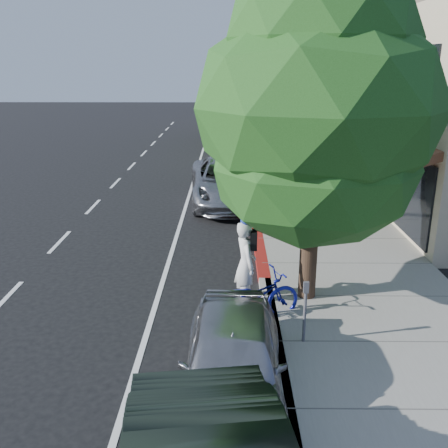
{
  "coord_description": "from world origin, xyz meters",
  "views": [
    {
      "loc": [
        -0.9,
        -12.57,
        5.32
      ],
      "look_at": [
        -1.04,
        -0.3,
        1.35
      ],
      "focal_mm": 40.0,
      "sensor_mm": 36.0,
      "label": 1
    }
  ],
  "objects_px": {
    "street_tree_3": "(263,77)",
    "street_tree_0": "(317,111)",
    "street_tree_4": "(257,81)",
    "street_tree_5": "(253,75)",
    "dark_suv_far": "(220,126)",
    "white_pickup": "(237,147)",
    "street_tree_2": "(271,95)",
    "dark_sedan": "(229,165)",
    "street_tree_1": "(286,79)",
    "bicycle": "(253,298)",
    "pedestrian": "(310,174)",
    "near_car_a": "(233,359)",
    "cyclist": "(246,264)",
    "silver_suv": "(228,182)"
  },
  "relations": [
    {
      "from": "street_tree_3",
      "to": "white_pickup",
      "type": "xyz_separation_m",
      "value": [
        -1.4,
        -1.0,
        -3.74
      ]
    },
    {
      "from": "dark_sedan",
      "to": "dark_suv_far",
      "type": "bearing_deg",
      "value": 96.68
    },
    {
      "from": "street_tree_1",
      "to": "white_pickup",
      "type": "distance_m",
      "value": 11.78
    },
    {
      "from": "silver_suv",
      "to": "dark_suv_far",
      "type": "relative_size",
      "value": 1.36
    },
    {
      "from": "street_tree_4",
      "to": "pedestrian",
      "type": "xyz_separation_m",
      "value": [
        1.4,
        -15.09,
        -3.03
      ]
    },
    {
      "from": "dark_sedan",
      "to": "street_tree_1",
      "type": "bearing_deg",
      "value": -70.27
    },
    {
      "from": "street_tree_4",
      "to": "near_car_a",
      "type": "relative_size",
      "value": 1.7
    },
    {
      "from": "street_tree_3",
      "to": "near_car_a",
      "type": "bearing_deg",
      "value": -94.62
    },
    {
      "from": "street_tree_0",
      "to": "silver_suv",
      "type": "height_order",
      "value": "street_tree_0"
    },
    {
      "from": "street_tree_3",
      "to": "street_tree_4",
      "type": "xyz_separation_m",
      "value": [
        0.0,
        6.0,
        -0.44
      ]
    },
    {
      "from": "bicycle",
      "to": "street_tree_5",
      "type": "bearing_deg",
      "value": -25.34
    },
    {
      "from": "street_tree_3",
      "to": "dark_suv_far",
      "type": "height_order",
      "value": "street_tree_3"
    },
    {
      "from": "street_tree_2",
      "to": "dark_sedan",
      "type": "distance_m",
      "value": 3.69
    },
    {
      "from": "cyclist",
      "to": "near_car_a",
      "type": "distance_m",
      "value": 3.38
    },
    {
      "from": "street_tree_4",
      "to": "street_tree_1",
      "type": "bearing_deg",
      "value": -90.0
    },
    {
      "from": "street_tree_2",
      "to": "bicycle",
      "type": "xyz_separation_m",
      "value": [
        -1.3,
        -13.0,
        -3.41
      ]
    },
    {
      "from": "street_tree_4",
      "to": "silver_suv",
      "type": "relative_size",
      "value": 1.14
    },
    {
      "from": "dark_sedan",
      "to": "street_tree_3",
      "type": "bearing_deg",
      "value": 76.04
    },
    {
      "from": "bicycle",
      "to": "dark_sedan",
      "type": "bearing_deg",
      "value": -20.77
    },
    {
      "from": "street_tree_0",
      "to": "street_tree_1",
      "type": "xyz_separation_m",
      "value": [
        0.0,
        6.0,
        0.46
      ]
    },
    {
      "from": "street_tree_2",
      "to": "white_pickup",
      "type": "distance_m",
      "value": 6.05
    },
    {
      "from": "street_tree_2",
      "to": "near_car_a",
      "type": "bearing_deg",
      "value": -96.4
    },
    {
      "from": "bicycle",
      "to": "dark_suv_far",
      "type": "xyz_separation_m",
      "value": [
        -1.2,
        28.52,
        0.2
      ]
    },
    {
      "from": "street_tree_3",
      "to": "street_tree_5",
      "type": "height_order",
      "value": "street_tree_3"
    },
    {
      "from": "street_tree_4",
      "to": "dark_sedan",
      "type": "distance_m",
      "value": 12.18
    },
    {
      "from": "street_tree_3",
      "to": "dark_sedan",
      "type": "xyz_separation_m",
      "value": [
        -1.81,
        -5.57,
        -3.81
      ]
    },
    {
      "from": "bicycle",
      "to": "cyclist",
      "type": "bearing_deg",
      "value": -14.26
    },
    {
      "from": "street_tree_1",
      "to": "street_tree_2",
      "type": "xyz_separation_m",
      "value": [
        0.0,
        6.0,
        -0.85
      ]
    },
    {
      "from": "dark_sedan",
      "to": "pedestrian",
      "type": "distance_m",
      "value": 4.77
    },
    {
      "from": "street_tree_3",
      "to": "dark_suv_far",
      "type": "xyz_separation_m",
      "value": [
        -2.5,
        9.52,
        -3.84
      ]
    },
    {
      "from": "street_tree_2",
      "to": "bicycle",
      "type": "height_order",
      "value": "street_tree_2"
    },
    {
      "from": "silver_suv",
      "to": "dark_sedan",
      "type": "distance_m",
      "value": 3.77
    },
    {
      "from": "street_tree_0",
      "to": "cyclist",
      "type": "xyz_separation_m",
      "value": [
        -1.43,
        -0.14,
        -3.37
      ]
    },
    {
      "from": "dark_sedan",
      "to": "street_tree_2",
      "type": "bearing_deg",
      "value": -9.44
    },
    {
      "from": "street_tree_3",
      "to": "street_tree_0",
      "type": "bearing_deg",
      "value": -90.0
    },
    {
      "from": "white_pickup",
      "to": "dark_suv_far",
      "type": "bearing_deg",
      "value": 98.77
    },
    {
      "from": "dark_sedan",
      "to": "street_tree_5",
      "type": "bearing_deg",
      "value": 88.16
    },
    {
      "from": "street_tree_3",
      "to": "white_pickup",
      "type": "bearing_deg",
      "value": -144.46
    },
    {
      "from": "street_tree_4",
      "to": "street_tree_5",
      "type": "distance_m",
      "value": 6.0
    },
    {
      "from": "street_tree_3",
      "to": "dark_sedan",
      "type": "height_order",
      "value": "street_tree_3"
    },
    {
      "from": "street_tree_3",
      "to": "street_tree_4",
      "type": "height_order",
      "value": "street_tree_3"
    },
    {
      "from": "street_tree_0",
      "to": "bicycle",
      "type": "height_order",
      "value": "street_tree_0"
    },
    {
      "from": "street_tree_3",
      "to": "dark_suv_far",
      "type": "bearing_deg",
      "value": 104.74
    },
    {
      "from": "street_tree_2",
      "to": "pedestrian",
      "type": "xyz_separation_m",
      "value": [
        1.4,
        -3.09,
        -2.84
      ]
    },
    {
      "from": "street_tree_0",
      "to": "silver_suv",
      "type": "xyz_separation_m",
      "value": [
        -1.86,
        8.67,
        -3.52
      ]
    },
    {
      "from": "bicycle",
      "to": "dark_suv_far",
      "type": "distance_m",
      "value": 28.55
    },
    {
      "from": "street_tree_1",
      "to": "white_pickup",
      "type": "bearing_deg",
      "value": 97.25
    },
    {
      "from": "white_pickup",
      "to": "cyclist",
      "type": "bearing_deg",
      "value": -87.32
    },
    {
      "from": "street_tree_3",
      "to": "street_tree_4",
      "type": "bearing_deg",
      "value": 90.0
    },
    {
      "from": "street_tree_4",
      "to": "near_car_a",
      "type": "distance_m",
      "value": 27.77
    }
  ]
}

